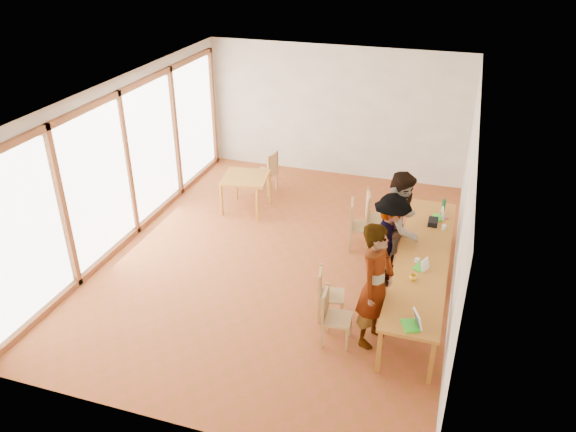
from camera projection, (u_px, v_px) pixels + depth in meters
name	position (u px, v px, depth m)	size (l,w,h in m)	color
ground	(281.00, 257.00, 10.15)	(8.00, 8.00, 0.00)	#9C4825
wall_back	(335.00, 112.00, 12.81)	(6.00, 0.10, 3.00)	silver
wall_front	(164.00, 326.00, 6.08)	(6.00, 0.10, 3.00)	silver
wall_right	(465.00, 205.00, 8.64)	(0.10, 8.00, 3.00)	silver
window_wall	(126.00, 161.00, 10.24)	(0.10, 8.00, 3.00)	white
ceiling	(279.00, 92.00, 8.73)	(6.00, 8.00, 0.04)	white
communal_table	(423.00, 258.00, 8.78)	(0.80, 4.00, 0.75)	#B47728
side_table	(245.00, 180.00, 11.49)	(0.90, 0.90, 0.75)	#B47728
chair_near	(331.00, 311.00, 7.89)	(0.42, 0.42, 0.46)	tan
chair_mid	(326.00, 289.00, 8.39)	(0.45, 0.45, 0.44)	tan
chair_far	(357.00, 220.00, 10.18)	(0.51, 0.51, 0.50)	tan
chair_empty	(373.00, 212.00, 10.35)	(0.57, 0.57, 0.53)	tan
chair_spare	(269.00, 168.00, 12.27)	(0.51, 0.51, 0.50)	tan
person_near	(376.00, 285.00, 7.72)	(0.69, 0.45, 1.89)	gray
person_mid	(401.00, 226.00, 9.18)	(0.93, 0.72, 1.91)	gray
person_far	(390.00, 240.00, 9.07)	(1.05, 0.60, 1.62)	gray
laptop_near	(414.00, 323.00, 7.22)	(0.31, 0.32, 0.22)	#36D62D
laptop_mid	(422.00, 266.00, 8.41)	(0.25, 0.26, 0.18)	#36D62D
laptop_far	(440.00, 216.00, 9.83)	(0.22, 0.25, 0.20)	#36D62D
yellow_mug	(413.00, 277.00, 8.16)	(0.11, 0.11, 0.09)	yellow
green_bottle	(444.00, 207.00, 9.95)	(0.07, 0.07, 0.28)	#186136
clear_glass	(444.00, 227.00, 9.48)	(0.07, 0.07, 0.09)	silver
condiment_cup	(417.00, 260.00, 8.59)	(0.08, 0.08, 0.06)	white
pink_phone	(447.00, 218.00, 9.86)	(0.05, 0.10, 0.01)	#B94163
black_pouch	(433.00, 222.00, 9.64)	(0.16, 0.26, 0.09)	black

